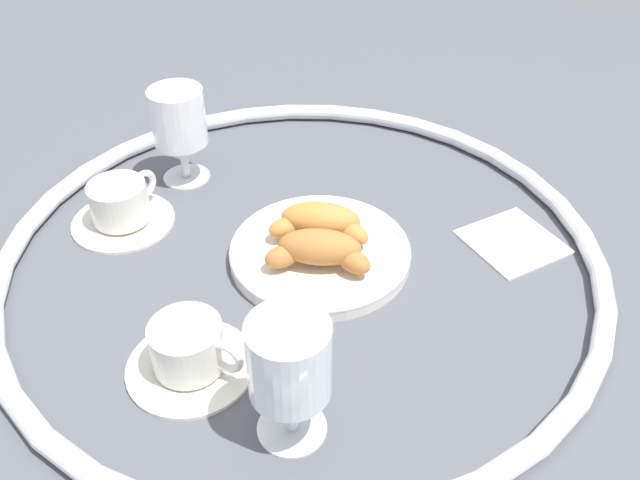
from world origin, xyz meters
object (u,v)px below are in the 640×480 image
coffee_cup_far (121,207)px  croissant_large (320,222)px  croissant_small (319,250)px  pastry_plate (320,252)px  juice_glass_left (289,366)px  folded_napkin (513,241)px  juice_glass_right (179,122)px  coffee_cup_near (189,351)px

coffee_cup_far → croissant_large: bearing=-161.9°
coffee_cup_far → croissant_small: bearing=-172.9°
croissant_small → pastry_plate: bearing=-62.7°
juice_glass_left → folded_napkin: 0.41m
coffee_cup_far → juice_glass_right: size_ratio=0.97×
pastry_plate → croissant_small: bearing=117.3°
croissant_large → croissant_small: same height
pastry_plate → croissant_small: size_ratio=1.80×
juice_glass_left → folded_napkin: (-0.10, -0.38, -0.09)m
coffee_cup_near → juice_glass_left: bearing=174.0°
croissant_small → coffee_cup_near: (0.04, 0.19, -0.01)m
croissant_large → folded_napkin: 0.25m
coffee_cup_near → coffee_cup_far: 0.29m
coffee_cup_far → folded_napkin: size_ratio=1.24×
croissant_large → coffee_cup_near: bearing=85.6°
coffee_cup_near → croissant_large: bearing=-94.4°
croissant_large → coffee_cup_near: (0.02, 0.24, -0.01)m
croissant_small → juice_glass_left: size_ratio=0.90×
juice_glass_left → croissant_small: bearing=-67.6°
pastry_plate → coffee_cup_near: (0.03, 0.22, 0.02)m
croissant_small → juice_glass_left: 0.23m
croissant_large → coffee_cup_near: croissant_large is taller
croissant_small → folded_napkin: (-0.19, -0.18, -0.04)m
pastry_plate → juice_glass_left: (-0.10, 0.24, 0.08)m
coffee_cup_near → pastry_plate: bearing=-97.8°
pastry_plate → coffee_cup_far: size_ratio=1.67×
coffee_cup_near → juice_glass_right: (0.23, -0.29, 0.07)m
croissant_large → juice_glass_right: bearing=-10.2°
coffee_cup_far → coffee_cup_near: bearing=146.0°
juice_glass_right → coffee_cup_far: bearing=87.6°
coffee_cup_far → juice_glass_left: 0.41m
croissant_large → juice_glass_left: (-0.11, 0.26, 0.05)m
coffee_cup_near → folded_napkin: size_ratio=1.24×
croissant_large → folded_napkin: croissant_large is taller
coffee_cup_far → juice_glass_left: (-0.37, 0.17, 0.07)m
pastry_plate → folded_napkin: 0.25m
croissant_large → croissant_small: (-0.03, 0.05, 0.00)m
juice_glass_left → folded_napkin: juice_glass_left is taller
pastry_plate → coffee_cup_near: bearing=82.2°
coffee_cup_far → folded_napkin: coffee_cup_far is taller
croissant_large → coffee_cup_near: 0.24m
pastry_plate → croissant_small: (-0.01, 0.03, 0.03)m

